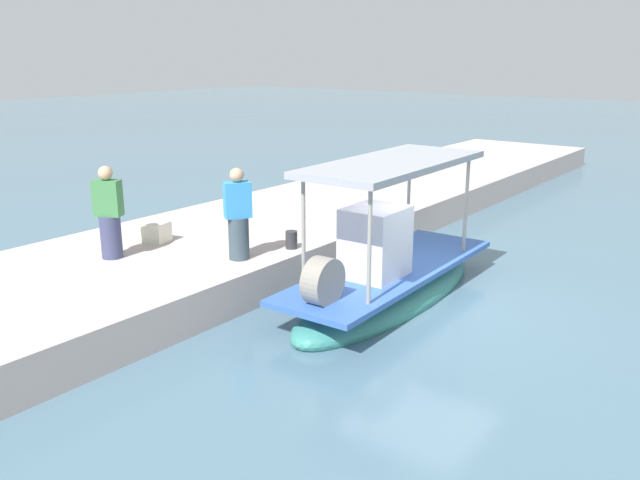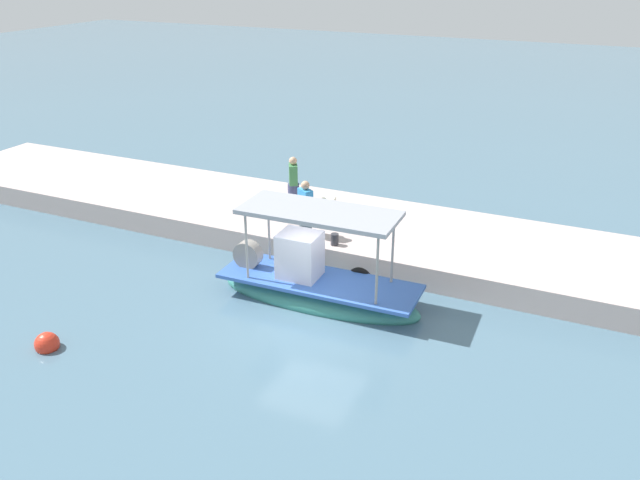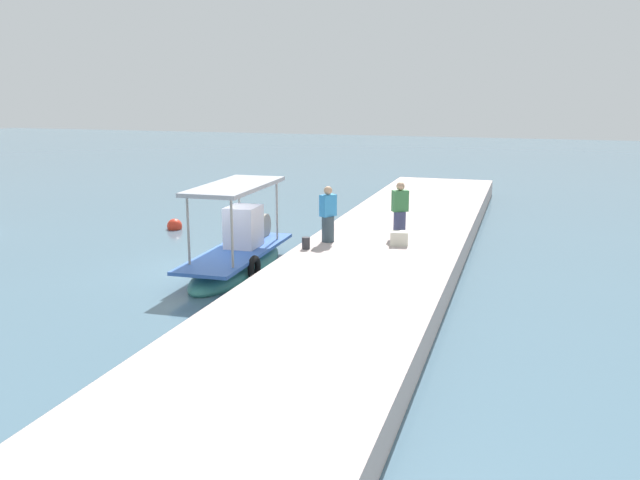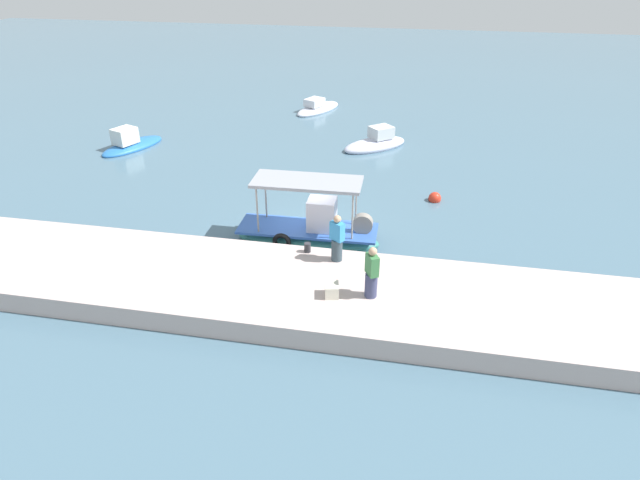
# 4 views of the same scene
# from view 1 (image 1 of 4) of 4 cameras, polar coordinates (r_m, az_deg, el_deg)

# --- Properties ---
(ground_plane) EXTENTS (120.00, 120.00, 0.00)m
(ground_plane) POSITION_cam_1_polar(r_m,az_deg,el_deg) (12.51, 9.24, -5.55)
(ground_plane) COLOR slate
(dock_quay) EXTENTS (36.00, 4.87, 0.74)m
(dock_quay) POSITION_cam_1_polar(r_m,az_deg,el_deg) (15.12, -6.98, -0.20)
(dock_quay) COLOR #C3AEA8
(dock_quay) RESTS_ON ground_plane
(main_fishing_boat) EXTENTS (5.82, 1.95, 3.02)m
(main_fishing_boat) POSITION_cam_1_polar(r_m,az_deg,el_deg) (12.47, 5.85, -3.25)
(main_fishing_boat) COLOR teal
(main_fishing_boat) RESTS_ON ground_plane
(fisherman_near_bollard) EXTENTS (0.57, 0.54, 1.76)m
(fisherman_near_bollard) POSITION_cam_1_polar(r_m,az_deg,el_deg) (12.47, -7.11, 1.88)
(fisherman_near_bollard) COLOR #364852
(fisherman_near_bollard) RESTS_ON dock_quay
(fisherman_by_crate) EXTENTS (0.54, 0.57, 1.78)m
(fisherman_by_crate) POSITION_cam_1_polar(r_m,az_deg,el_deg) (13.07, -17.81, 1.93)
(fisherman_by_crate) COLOR #393F63
(fisherman_by_crate) RESTS_ON dock_quay
(mooring_bollard) EXTENTS (0.24, 0.24, 0.36)m
(mooring_bollard) POSITION_cam_1_polar(r_m,az_deg,el_deg) (13.21, -2.49, 0.02)
(mooring_bollard) COLOR #2D2D33
(mooring_bollard) RESTS_ON dock_quay
(cargo_crate) EXTENTS (0.53, 0.61, 0.42)m
(cargo_crate) POSITION_cam_1_polar(r_m,az_deg,el_deg) (14.09, -14.10, 0.69)
(cargo_crate) COLOR beige
(cargo_crate) RESTS_ON dock_quay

